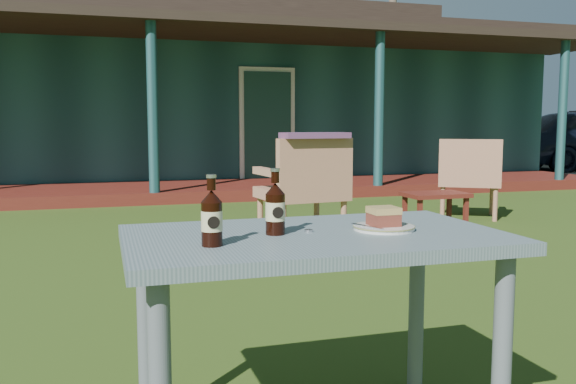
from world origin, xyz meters
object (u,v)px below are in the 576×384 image
object	(u,v)px
cafe_table	(315,264)
armchair_right	(469,174)
cola_bottle_near	(275,208)
armchair_left	(306,184)
cola_bottle_far	(212,218)
plate	(384,227)
cake_slice	(384,216)
side_table	(435,199)

from	to	relation	value
cafe_table	armchair_right	size ratio (longest dim) A/B	1.33
cola_bottle_near	armchair_left	world-z (taller)	armchair_left
cafe_table	cola_bottle_far	xyz separation A→B (m)	(-0.35, -0.11, 0.18)
cola_bottle_far	armchair_left	size ratio (longest dim) A/B	0.22
plate	cola_bottle_near	bearing A→B (deg)	176.50
cola_bottle_near	cake_slice	bearing A→B (deg)	-3.25
cola_bottle_far	armchair_left	distance (m)	3.75
plate	cola_bottle_far	bearing A→B (deg)	-170.34
plate	cola_bottle_far	xyz separation A→B (m)	(-0.59, -0.10, 0.07)
cola_bottle_near	armchair_right	size ratio (longest dim) A/B	0.23
cake_slice	armchair_left	size ratio (longest dim) A/B	0.10
armchair_left	armchair_right	xyz separation A→B (m)	(2.23, 0.82, -0.02)
armchair_right	side_table	world-z (taller)	armchair_right
plate	armchair_right	size ratio (longest dim) A/B	0.23
armchair_left	plate	bearing A→B (deg)	-104.26
armchair_left	side_table	bearing A→B (deg)	3.37
cake_slice	cola_bottle_far	bearing A→B (deg)	-170.16
side_table	cafe_table	bearing A→B (deg)	-125.67
cafe_table	cola_bottle_far	distance (m)	0.41
plate	side_table	size ratio (longest dim) A/B	0.34
cola_bottle_far	armchair_left	world-z (taller)	armchair_left
cafe_table	cola_bottle_far	world-z (taller)	cola_bottle_far
cola_bottle_near	cola_bottle_far	world-z (taller)	cola_bottle_near
cafe_table	cola_bottle_far	size ratio (longest dim) A/B	5.84
cafe_table	cake_slice	world-z (taller)	cake_slice
armchair_right	cake_slice	bearing A→B (deg)	-126.47
cola_bottle_near	armchair_left	size ratio (longest dim) A/B	0.22
armchair_right	side_table	size ratio (longest dim) A/B	1.50
cake_slice	cola_bottle_near	world-z (taller)	cola_bottle_near
plate	armchair_right	xyz separation A→B (m)	(3.08, 4.17, -0.22)
cake_slice	cafe_table	bearing A→B (deg)	178.07
cafe_table	cake_slice	xyz separation A→B (m)	(0.24, -0.01, 0.15)
cola_bottle_near	side_table	bearing A→B (deg)	52.82
cafe_table	cola_bottle_far	bearing A→B (deg)	-162.66
plate	armchair_left	bearing A→B (deg)	75.74
cafe_table	armchair_left	bearing A→B (deg)	71.95
cola_bottle_far	side_table	size ratio (longest dim) A/B	0.34
cafe_table	cola_bottle_near	world-z (taller)	cola_bottle_near
plate	cola_bottle_far	world-z (taller)	cola_bottle_far
plate	cake_slice	world-z (taller)	cake_slice
side_table	cola_bottle_near	bearing A→B (deg)	-127.18
cafe_table	side_table	bearing A→B (deg)	54.33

